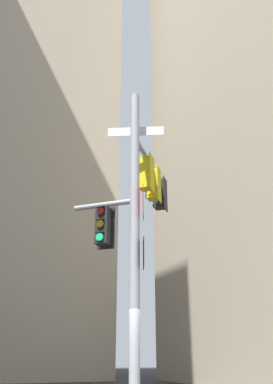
% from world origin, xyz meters
% --- Properties ---
extents(building_mid_block, '(14.16, 14.16, 46.81)m').
position_xyz_m(building_mid_block, '(-0.34, 26.11, 23.41)').
color(building_mid_block, tan).
rests_on(building_mid_block, ground).
extents(signal_pole_assembly, '(3.45, 2.78, 8.54)m').
position_xyz_m(signal_pole_assembly, '(0.39, 0.62, 5.14)').
color(signal_pole_assembly, '#9EA0A3').
rests_on(signal_pole_assembly, ground).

